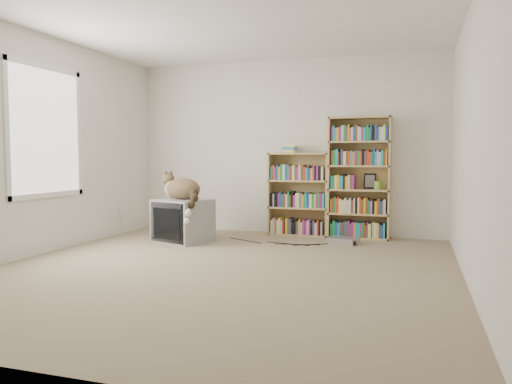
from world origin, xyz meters
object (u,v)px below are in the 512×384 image
(crt_tv, at_px, (183,221))
(cat, at_px, (184,192))
(bookcase_tall, at_px, (359,181))
(bookcase_short, at_px, (299,198))
(dvd_player, at_px, (343,241))

(crt_tv, distance_m, cat, 0.38)
(cat, relative_size, bookcase_tall, 0.44)
(bookcase_tall, relative_size, bookcase_short, 1.41)
(crt_tv, bearing_deg, cat, -35.42)
(bookcase_tall, bearing_deg, crt_tv, -155.22)
(crt_tv, relative_size, bookcase_short, 0.67)
(cat, xyz_separation_m, bookcase_short, (1.30, 1.03, -0.12))
(cat, height_order, bookcase_short, bookcase_short)
(cat, relative_size, bookcase_short, 0.62)
(bookcase_short, bearing_deg, dvd_player, -37.65)
(bookcase_tall, xyz_separation_m, dvd_player, (-0.13, -0.54, -0.75))
(dvd_player, bearing_deg, bookcase_tall, 92.16)
(bookcase_tall, relative_size, dvd_player, 4.60)
(dvd_player, bearing_deg, crt_tv, -151.64)
(crt_tv, xyz_separation_m, bookcase_tall, (2.16, 1.00, 0.51))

